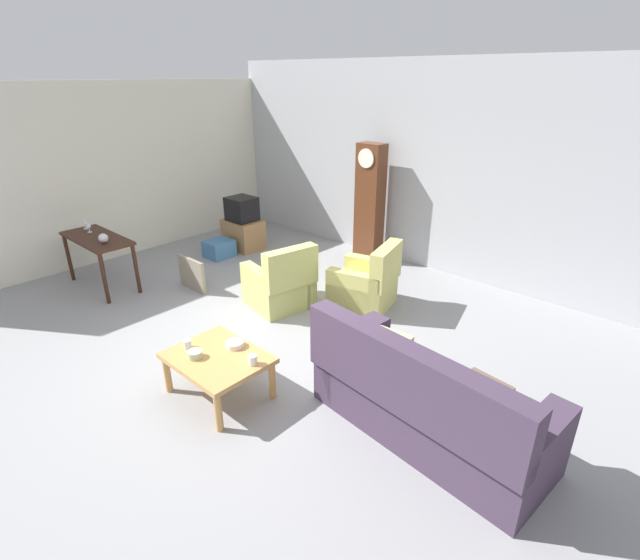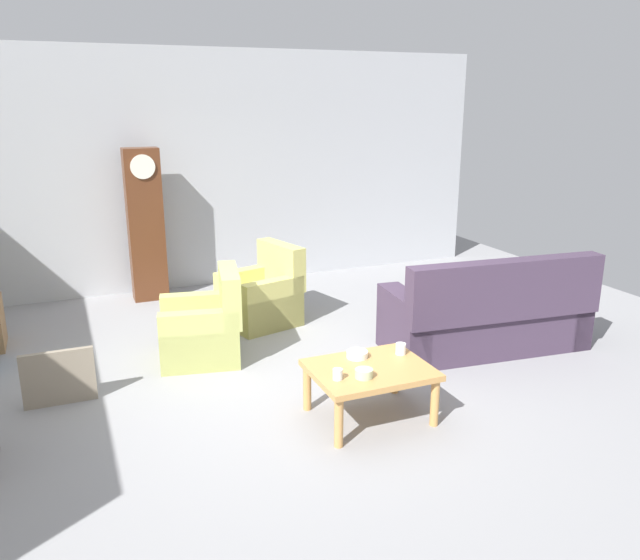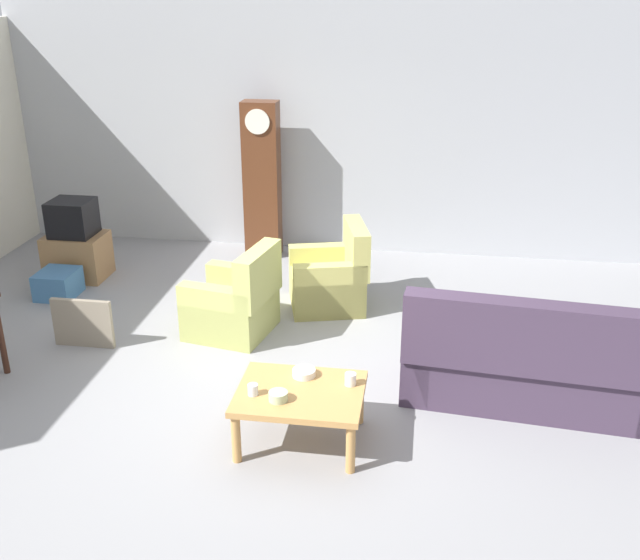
# 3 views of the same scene
# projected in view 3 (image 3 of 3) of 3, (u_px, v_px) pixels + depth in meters

# --- Properties ---
(ground_plane) EXTENTS (10.40, 10.40, 0.00)m
(ground_plane) POSITION_uv_depth(u_px,v_px,m) (277.00, 381.00, 6.51)
(ground_plane) COLOR gray
(garage_door_wall) EXTENTS (8.40, 0.16, 3.20)m
(garage_door_wall) POSITION_uv_depth(u_px,v_px,m) (332.00, 126.00, 9.18)
(garage_door_wall) COLOR #ADAFB5
(garage_door_wall) RESTS_ON ground_plane
(couch_floral) EXTENTS (2.18, 1.08, 1.04)m
(couch_floral) POSITION_uv_depth(u_px,v_px,m) (532.00, 365.00, 6.06)
(couch_floral) COLOR #423347
(couch_floral) RESTS_ON ground_plane
(armchair_olive_near) EXTENTS (0.92, 0.90, 0.92)m
(armchair_olive_near) POSITION_uv_depth(u_px,v_px,m) (235.00, 305.00, 7.29)
(armchair_olive_near) COLOR #B7BC66
(armchair_olive_near) RESTS_ON ground_plane
(armchair_olive_far) EXTENTS (0.96, 0.94, 0.92)m
(armchair_olive_far) POSITION_uv_depth(u_px,v_px,m) (331.00, 280.00, 7.89)
(armchair_olive_far) COLOR #C6C066
(armchair_olive_far) RESTS_ON ground_plane
(coffee_table_wood) EXTENTS (0.96, 0.76, 0.45)m
(coffee_table_wood) POSITION_uv_depth(u_px,v_px,m) (300.00, 398.00, 5.53)
(coffee_table_wood) COLOR tan
(coffee_table_wood) RESTS_ON ground_plane
(grandfather_clock) EXTENTS (0.44, 0.30, 1.96)m
(grandfather_clock) POSITION_uv_depth(u_px,v_px,m) (262.00, 180.00, 9.13)
(grandfather_clock) COLOR #562D19
(grandfather_clock) RESTS_ON ground_plane
(tv_stand_cabinet) EXTENTS (0.68, 0.52, 0.53)m
(tv_stand_cabinet) POSITION_uv_depth(u_px,v_px,m) (78.00, 256.00, 8.68)
(tv_stand_cabinet) COLOR #997047
(tv_stand_cabinet) RESTS_ON ground_plane
(tv_crt) EXTENTS (0.48, 0.44, 0.42)m
(tv_crt) POSITION_uv_depth(u_px,v_px,m) (72.00, 218.00, 8.50)
(tv_crt) COLOR black
(tv_crt) RESTS_ON tv_stand_cabinet
(framed_picture_leaning) EXTENTS (0.60, 0.05, 0.49)m
(framed_picture_leaning) POSITION_uv_depth(u_px,v_px,m) (83.00, 323.00, 7.04)
(framed_picture_leaning) COLOR gray
(framed_picture_leaning) RESTS_ON ground_plane
(storage_box_blue) EXTENTS (0.41, 0.45, 0.30)m
(storage_box_blue) POSITION_uv_depth(u_px,v_px,m) (58.00, 284.00, 8.20)
(storage_box_blue) COLOR teal
(storage_box_blue) RESTS_ON ground_plane
(cup_white_porcelain) EXTENTS (0.09, 0.09, 0.10)m
(cup_white_porcelain) POSITION_uv_depth(u_px,v_px,m) (350.00, 379.00, 5.57)
(cup_white_porcelain) COLOR white
(cup_white_porcelain) RESTS_ON coffee_table_wood
(cup_blue_rimmed) EXTENTS (0.08, 0.08, 0.09)m
(cup_blue_rimmed) POSITION_uv_depth(u_px,v_px,m) (253.00, 390.00, 5.44)
(cup_blue_rimmed) COLOR silver
(cup_blue_rimmed) RESTS_ON coffee_table_wood
(bowl_white_stacked) EXTENTS (0.18, 0.18, 0.06)m
(bowl_white_stacked) POSITION_uv_depth(u_px,v_px,m) (304.00, 373.00, 5.70)
(bowl_white_stacked) COLOR white
(bowl_white_stacked) RESTS_ON coffee_table_wood
(bowl_shallow_green) EXTENTS (0.14, 0.14, 0.07)m
(bowl_shallow_green) POSITION_uv_depth(u_px,v_px,m) (278.00, 396.00, 5.36)
(bowl_shallow_green) COLOR #B2C69E
(bowl_shallow_green) RESTS_ON coffee_table_wood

